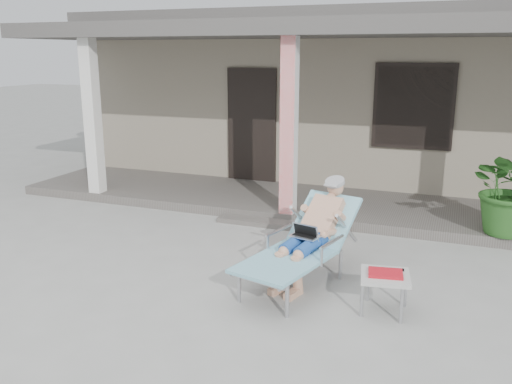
% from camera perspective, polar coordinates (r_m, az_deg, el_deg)
% --- Properties ---
extents(ground, '(60.00, 60.00, 0.00)m').
position_cam_1_polar(ground, '(6.49, -2.47, -8.49)').
color(ground, '#9E9E99').
rests_on(ground, ground).
extents(house, '(10.40, 5.40, 3.30)m').
position_cam_1_polar(house, '(12.24, 9.74, 10.27)').
color(house, gray).
rests_on(house, ground).
extents(porch_deck, '(10.00, 2.00, 0.15)m').
position_cam_1_polar(porch_deck, '(9.14, 4.96, -1.13)').
color(porch_deck, '#605B56').
rests_on(porch_deck, ground).
extents(porch_overhang, '(10.00, 2.30, 2.85)m').
position_cam_1_polar(porch_overhang, '(8.75, 5.26, 16.14)').
color(porch_overhang, silver).
rests_on(porch_overhang, porch_deck).
extents(porch_step, '(2.00, 0.30, 0.07)m').
position_cam_1_polar(porch_step, '(8.10, 2.71, -3.44)').
color(porch_step, '#605B56').
rests_on(porch_step, ground).
extents(lounger, '(1.10, 1.88, 1.18)m').
position_cam_1_polar(lounger, '(6.05, 5.43, -2.93)').
color(lounger, '#B7B7BC').
rests_on(lounger, ground).
extents(side_table, '(0.55, 0.55, 0.43)m').
position_cam_1_polar(side_table, '(5.59, 13.45, -8.81)').
color(side_table, '#B5B5B0').
rests_on(side_table, ground).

